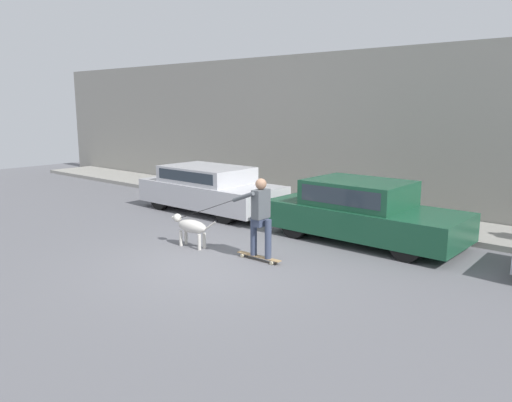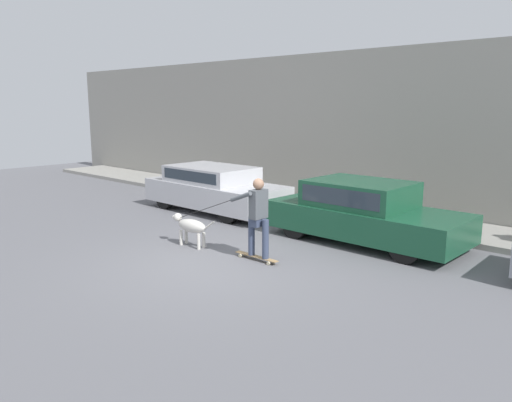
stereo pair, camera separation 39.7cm
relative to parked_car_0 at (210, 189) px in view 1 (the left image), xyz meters
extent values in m
plane|color=slate|center=(3.63, -3.33, -0.65)|extent=(36.00, 36.00, 0.00)
cube|color=gray|center=(3.63, 3.29, 1.62)|extent=(32.00, 0.30, 4.55)
cube|color=gray|center=(3.63, 2.11, -0.58)|extent=(30.00, 2.02, 0.13)
cylinder|color=black|center=(1.39, 0.77, -0.32)|extent=(0.66, 0.21, 0.66)
cylinder|color=black|center=(1.38, -0.80, -0.32)|extent=(0.66, 0.21, 0.66)
cylinder|color=black|center=(-1.29, 0.80, -0.32)|extent=(0.66, 0.21, 0.66)
cylinder|color=black|center=(-1.30, -0.77, -0.32)|extent=(0.66, 0.21, 0.66)
cube|color=#BCBCC1|center=(0.04, 0.00, -0.13)|extent=(4.33, 1.85, 0.64)
cube|color=#BCBCC1|center=(-0.13, 0.00, 0.42)|extent=(2.51, 1.65, 0.45)
cube|color=#28333D|center=(-0.14, -0.82, 0.44)|extent=(2.20, 0.03, 0.29)
cylinder|color=black|center=(6.26, 0.78, -0.32)|extent=(0.65, 0.20, 0.65)
cylinder|color=black|center=(6.25, -0.80, -0.32)|extent=(0.65, 0.20, 0.65)
cylinder|color=black|center=(3.57, 0.80, -0.32)|extent=(0.65, 0.20, 0.65)
cylinder|color=black|center=(3.56, -0.78, -0.32)|extent=(0.65, 0.20, 0.65)
cube|color=#194C33|center=(4.91, 0.00, -0.15)|extent=(4.36, 1.86, 0.61)
cube|color=#194C33|center=(4.74, 0.00, 0.43)|extent=(2.19, 1.66, 0.56)
cube|color=#28333D|center=(4.73, -0.82, 0.46)|extent=(1.92, 0.02, 0.36)
cylinder|color=beige|center=(2.08, -2.92, -0.48)|extent=(0.07, 0.07, 0.34)
cylinder|color=beige|center=(2.07, -2.76, -0.48)|extent=(0.07, 0.07, 0.34)
cylinder|color=beige|center=(2.62, -2.88, -0.48)|extent=(0.07, 0.07, 0.34)
cylinder|color=beige|center=(2.61, -2.73, -0.48)|extent=(0.07, 0.07, 0.34)
ellipsoid|color=beige|center=(2.35, -2.82, -0.19)|extent=(0.79, 0.33, 0.28)
sphere|color=beige|center=(1.90, -2.85, -0.06)|extent=(0.18, 0.18, 0.18)
cylinder|color=beige|center=(1.82, -2.86, -0.08)|extent=(0.11, 0.09, 0.08)
cylinder|color=beige|center=(2.86, -2.79, -0.11)|extent=(0.31, 0.06, 0.24)
cylinder|color=beige|center=(3.65, -2.69, -0.61)|extent=(0.07, 0.03, 0.07)
cylinder|color=beige|center=(3.65, -2.54, -0.61)|extent=(0.07, 0.03, 0.07)
cylinder|color=beige|center=(4.40, -2.68, -0.61)|extent=(0.07, 0.03, 0.07)
cylinder|color=beige|center=(4.40, -2.53, -0.61)|extent=(0.07, 0.03, 0.07)
cube|color=#A88456|center=(4.03, -2.61, -0.57)|extent=(1.04, 0.13, 0.02)
cylinder|color=#38425B|center=(3.90, -2.61, -0.18)|extent=(0.13, 0.13, 0.77)
cylinder|color=#38425B|center=(4.26, -2.61, -0.18)|extent=(0.13, 0.13, 0.77)
cube|color=#38425B|center=(4.08, -2.61, 0.13)|extent=(0.16, 0.29, 0.15)
cube|color=#4C5156|center=(4.08, -2.61, 0.49)|extent=(0.19, 0.37, 0.56)
sphere|color=#997056|center=(4.08, -2.61, 0.88)|extent=(0.22, 0.22, 0.22)
cylinder|color=#4C5156|center=(4.08, -2.38, 0.46)|extent=(0.08, 0.08, 0.53)
cylinder|color=#4C5156|center=(3.83, -2.84, 0.63)|extent=(0.53, 0.09, 0.26)
cylinder|color=black|center=(2.74, -2.85, 0.22)|extent=(1.68, 0.03, 0.64)
camera|label=1|loc=(10.09, -9.80, 2.36)|focal=35.00mm
camera|label=2|loc=(10.39, -9.54, 2.36)|focal=35.00mm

